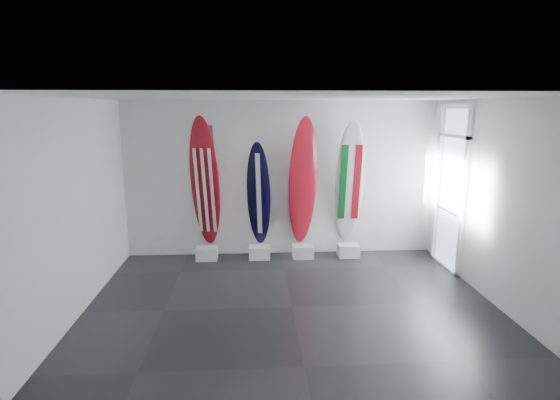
{
  "coord_description": "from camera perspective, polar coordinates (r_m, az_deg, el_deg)",
  "views": [
    {
      "loc": [
        -0.56,
        -6.07,
        2.88
      ],
      "look_at": [
        -0.09,
        1.4,
        1.31
      ],
      "focal_mm": 28.71,
      "sensor_mm": 36.0,
      "label": 1
    }
  ],
  "objects": [
    {
      "name": "wall_right",
      "position": [
        7.17,
        26.25,
        -0.5
      ],
      "size": [
        0.0,
        5.0,
        5.0
      ],
      "primitive_type": "plane",
      "rotation": [
        1.57,
        0.0,
        -1.57
      ],
      "color": "silver",
      "rests_on": "ground"
    },
    {
      "name": "ceiling",
      "position": [
        6.1,
        1.71,
        12.96
      ],
      "size": [
        6.0,
        6.0,
        0.0
      ],
      "primitive_type": "plane",
      "rotation": [
        3.14,
        0.0,
        0.0
      ],
      "color": "white",
      "rests_on": "wall_back"
    },
    {
      "name": "surfboard_italy",
      "position": [
        8.67,
        8.84,
        2.16
      ],
      "size": [
        0.56,
        0.51,
        2.42
      ],
      "primitive_type": "ellipsoid",
      "rotation": [
        0.17,
        0.0,
        -0.02
      ],
      "color": "silver",
      "rests_on": "display_block_italy"
    },
    {
      "name": "floor",
      "position": [
        6.74,
        1.55,
        -13.46
      ],
      "size": [
        6.0,
        6.0,
        0.0
      ],
      "primitive_type": "plane",
      "color": "black",
      "rests_on": "ground"
    },
    {
      "name": "balcony",
      "position": [
        9.35,
        27.97,
        -4.34
      ],
      "size": [
        2.8,
        2.2,
        1.2
      ],
      "primitive_type": null,
      "color": "slate",
      "rests_on": "ground"
    },
    {
      "name": "wall_front",
      "position": [
        3.87,
        5.03,
        -9.1
      ],
      "size": [
        6.0,
        0.0,
        6.0
      ],
      "primitive_type": "plane",
      "rotation": [
        -1.57,
        0.0,
        0.0
      ],
      "color": "silver",
      "rests_on": "ground"
    },
    {
      "name": "wall_left",
      "position": [
        6.68,
        -24.93,
        -1.2
      ],
      "size": [
        0.0,
        5.0,
        5.0
      ],
      "primitive_type": "plane",
      "rotation": [
        1.57,
        0.0,
        1.57
      ],
      "color": "silver",
      "rests_on": "ground"
    },
    {
      "name": "glass_door",
      "position": [
        8.52,
        20.93,
        1.22
      ],
      "size": [
        0.12,
        1.16,
        2.85
      ],
      "primitive_type": null,
      "color": "white",
      "rests_on": "floor"
    },
    {
      "name": "surfboard_navy",
      "position": [
        8.51,
        -2.73,
        0.73
      ],
      "size": [
        0.52,
        0.41,
        2.02
      ],
      "primitive_type": "ellipsoid",
      "rotation": [
        0.12,
        0.0,
        -0.24
      ],
      "color": "black",
      "rests_on": "display_block_navy"
    },
    {
      "name": "wall_back",
      "position": [
        8.7,
        0.13,
        2.7
      ],
      "size": [
        6.0,
        0.0,
        6.0
      ],
      "primitive_type": "plane",
      "rotation": [
        1.57,
        0.0,
        0.0
      ],
      "color": "silver",
      "rests_on": "ground"
    },
    {
      "name": "display_block_swiss",
      "position": [
        8.75,
        2.92,
        -6.57
      ],
      "size": [
        0.4,
        0.3,
        0.24
      ],
      "primitive_type": "cube",
      "color": "silver",
      "rests_on": "floor"
    },
    {
      "name": "display_block_italy",
      "position": [
        8.9,
        8.71,
        -6.39
      ],
      "size": [
        0.4,
        0.3,
        0.24
      ],
      "primitive_type": "cube",
      "color": "silver",
      "rests_on": "floor"
    },
    {
      "name": "surfboard_swiss",
      "position": [
        8.52,
        2.93,
        2.35
      ],
      "size": [
        0.63,
        0.46,
        2.48
      ],
      "primitive_type": "ellipsoid",
      "rotation": [
        0.11,
        0.0,
        0.23
      ],
      "color": "maroon",
      "rests_on": "display_block_swiss"
    },
    {
      "name": "display_block_usa",
      "position": [
        8.74,
        -9.29,
        -6.73
      ],
      "size": [
        0.4,
        0.3,
        0.24
      ],
      "primitive_type": "cube",
      "color": "silver",
      "rests_on": "floor"
    },
    {
      "name": "wall_outlet",
      "position": [
        9.11,
        -15.48,
        -4.73
      ],
      "size": [
        0.09,
        0.02,
        0.13
      ],
      "primitive_type": "cube",
      "color": "silver",
      "rests_on": "wall_back"
    },
    {
      "name": "display_block_navy",
      "position": [
        8.7,
        -2.65,
        -6.68
      ],
      "size": [
        0.4,
        0.3,
        0.24
      ],
      "primitive_type": "cube",
      "color": "silver",
      "rests_on": "floor"
    },
    {
      "name": "surfboard_usa",
      "position": [
        8.51,
        -9.53,
        2.23
      ],
      "size": [
        0.66,
        0.56,
        2.5
      ],
      "primitive_type": "ellipsoid",
      "rotation": [
        0.14,
        0.0,
        -0.26
      ],
      "color": "maroon",
      "rests_on": "display_block_usa"
    }
  ]
}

